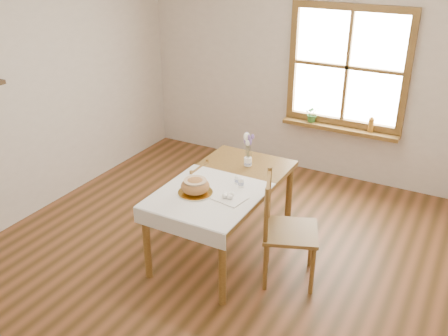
# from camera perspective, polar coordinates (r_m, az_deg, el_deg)

# --- Properties ---
(ground) EXTENTS (5.00, 5.00, 0.00)m
(ground) POSITION_cam_1_polar(r_m,az_deg,el_deg) (4.93, -1.70, -10.82)
(ground) COLOR brown
(ground) RESTS_ON ground
(room_walls) EXTENTS (4.60, 5.10, 2.65)m
(room_walls) POSITION_cam_1_polar(r_m,az_deg,el_deg) (4.16, -2.01, 8.52)
(room_walls) COLOR beige
(room_walls) RESTS_ON ground
(window) EXTENTS (1.46, 0.08, 1.46)m
(window) POSITION_cam_1_polar(r_m,az_deg,el_deg) (6.26, 13.95, 11.14)
(window) COLOR brown
(window) RESTS_ON ground
(window_sill) EXTENTS (1.46, 0.20, 0.05)m
(window_sill) POSITION_cam_1_polar(r_m,az_deg,el_deg) (6.42, 13.07, 4.44)
(window_sill) COLOR brown
(window_sill) RESTS_ON ground
(dining_table) EXTENTS (0.90, 1.60, 0.75)m
(dining_table) POSITION_cam_1_polar(r_m,az_deg,el_deg) (4.80, 0.00, -2.54)
(dining_table) COLOR brown
(dining_table) RESTS_ON ground
(table_linen) EXTENTS (0.91, 0.99, 0.01)m
(table_linen) POSITION_cam_1_polar(r_m,az_deg,el_deg) (4.52, -1.85, -3.11)
(table_linen) COLOR white
(table_linen) RESTS_ON dining_table
(chair_left) EXTENTS (0.39, 0.37, 0.79)m
(chair_left) POSITION_cam_1_polar(r_m,az_deg,el_deg) (5.28, -4.29, -3.17)
(chair_left) COLOR brown
(chair_left) RESTS_ON ground
(chair_right) EXTENTS (0.64, 0.62, 1.02)m
(chair_right) POSITION_cam_1_polar(r_m,az_deg,el_deg) (4.51, 7.63, -7.06)
(chair_right) COLOR brown
(chair_right) RESTS_ON ground
(bread_plate) EXTENTS (0.35, 0.35, 0.02)m
(bread_plate) POSITION_cam_1_polar(r_m,az_deg,el_deg) (4.54, -3.29, -2.83)
(bread_plate) COLOR white
(bread_plate) RESTS_ON table_linen
(bread_loaf) EXTENTS (0.26, 0.26, 0.14)m
(bread_loaf) POSITION_cam_1_polar(r_m,az_deg,el_deg) (4.50, -3.31, -1.93)
(bread_loaf) COLOR #A7733B
(bread_loaf) RESTS_ON bread_plate
(egg_napkin) EXTENTS (0.30, 0.27, 0.01)m
(egg_napkin) POSITION_cam_1_polar(r_m,az_deg,el_deg) (4.45, 0.66, -3.48)
(egg_napkin) COLOR white
(egg_napkin) RESTS_ON table_linen
(eggs) EXTENTS (0.23, 0.22, 0.05)m
(eggs) POSITION_cam_1_polar(r_m,az_deg,el_deg) (4.43, 0.66, -3.16)
(eggs) COLOR white
(eggs) RESTS_ON egg_napkin
(salt_shaker) EXTENTS (0.05, 0.05, 0.09)m
(salt_shaker) POSITION_cam_1_polar(r_m,az_deg,el_deg) (4.69, 1.50, -1.32)
(salt_shaker) COLOR white
(salt_shaker) RESTS_ON table_linen
(pepper_shaker) EXTENTS (0.06, 0.06, 0.10)m
(pepper_shaker) POSITION_cam_1_polar(r_m,az_deg,el_deg) (4.63, 1.94, -1.66)
(pepper_shaker) COLOR white
(pepper_shaker) RESTS_ON table_linen
(flower_vase) EXTENTS (0.10, 0.10, 0.09)m
(flower_vase) POSITION_cam_1_polar(r_m,az_deg,el_deg) (5.07, 2.73, 0.66)
(flower_vase) COLOR white
(flower_vase) RESTS_ON dining_table
(lavender_bouquet) EXTENTS (0.14, 0.14, 0.26)m
(lavender_bouquet) POSITION_cam_1_polar(r_m,az_deg,el_deg) (5.00, 2.78, 2.47)
(lavender_bouquet) COLOR #75589C
(lavender_bouquet) RESTS_ON flower_vase
(potted_plant) EXTENTS (0.25, 0.27, 0.17)m
(potted_plant) POSITION_cam_1_polar(r_m,az_deg,el_deg) (6.48, 10.09, 5.93)
(potted_plant) COLOR #306729
(potted_plant) RESTS_ON window_sill
(amber_bottle) EXTENTS (0.07, 0.07, 0.19)m
(amber_bottle) POSITION_cam_1_polar(r_m,az_deg,el_deg) (6.30, 16.46, 4.81)
(amber_bottle) COLOR #B67421
(amber_bottle) RESTS_ON window_sill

